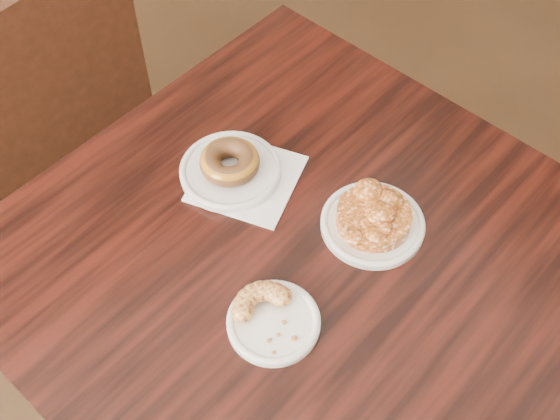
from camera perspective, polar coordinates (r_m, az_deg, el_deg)
cafe_table at (r=1.47m, az=1.47°, el=-11.39°), size 1.09×1.09×0.75m
chair_far at (r=1.87m, az=-20.15°, el=7.53°), size 0.62×0.62×0.90m
napkin at (r=1.23m, az=-2.74°, el=2.58°), size 0.24×0.24×0.00m
plate_donut at (r=1.23m, az=-4.05°, el=3.20°), size 0.18×0.18×0.01m
plate_cruller at (r=1.07m, az=-0.53°, el=-9.13°), size 0.14×0.14×0.01m
plate_fritter at (r=1.17m, az=7.53°, el=-1.16°), size 0.17×0.17×0.01m
glazed_donut at (r=1.21m, az=-4.11°, el=3.94°), size 0.10×0.10×0.04m
apple_fritter at (r=1.15m, az=7.66°, el=-0.41°), size 0.16×0.16×0.04m
cruller_fragment at (r=1.05m, az=-0.54°, el=-8.60°), size 0.11×0.11×0.03m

